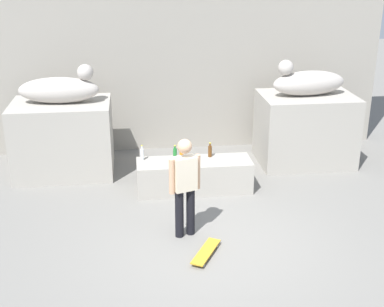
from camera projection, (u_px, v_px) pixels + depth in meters
name	position (u px, v px, depth m)	size (l,w,h in m)	color
ground_plane	(211.00, 247.00, 8.29)	(40.00, 40.00, 0.00)	slate
facade_wall	(180.00, 5.00, 11.63)	(9.25, 0.60, 6.51)	#9B958A
pedestal_left	(63.00, 138.00, 10.84)	(1.99, 1.40, 1.52)	#A39E93
pedestal_right	(305.00, 129.00, 11.40)	(1.99, 1.40, 1.52)	#A39E93
statue_reclining_left	(61.00, 89.00, 10.46)	(1.63, 0.65, 0.78)	#B7AFA7
statue_reclining_right	(307.00, 82.00, 11.02)	(1.66, 0.75, 0.78)	#B7AFA7
ledge_block	(194.00, 176.00, 10.17)	(2.21, 0.70, 0.61)	#A39E93
skater	(185.00, 184.00, 8.32)	(0.52, 0.31, 1.67)	black
skateboard	(206.00, 252.00, 8.03)	(0.56, 0.80, 0.08)	gold
bottle_clear	(142.00, 154.00, 10.05)	(0.06, 0.06, 0.30)	silver
bottle_brown	(210.00, 151.00, 10.23)	(0.07, 0.07, 0.29)	#593314
bottle_orange	(181.00, 156.00, 10.01)	(0.07, 0.07, 0.27)	orange
bottle_green	(175.00, 153.00, 10.14)	(0.07, 0.07, 0.27)	#1E722D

